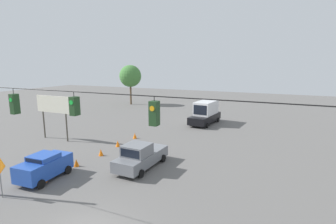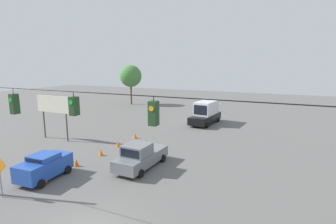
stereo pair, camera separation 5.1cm
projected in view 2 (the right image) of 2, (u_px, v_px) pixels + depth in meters
The scene contains 11 objects.
overhead_signal_span at pixel (76, 140), 11.97m from camera, with size 23.74×0.38×8.15m.
pickup_truck_grey_withflow_mid at pixel (141, 156), 21.24m from camera, with size 2.47×5.56×2.12m.
box_truck_black_withflow_deep at pixel (206, 113), 36.81m from camera, with size 3.10×6.72×3.16m.
sedan_blue_parked_shoulder at pixel (44, 166), 19.19m from camera, with size 2.30×4.11×1.88m.
traffic_cone_nearest at pixel (44, 178), 18.77m from camera, with size 0.44×0.44×0.63m, color orange.
traffic_cone_second at pixel (76, 163), 21.65m from camera, with size 0.44×0.44×0.63m, color orange.
traffic_cone_third at pixel (101, 152), 24.16m from camera, with size 0.44×0.44×0.63m, color orange.
traffic_cone_fourth at pixel (118, 144), 26.79m from camera, with size 0.44×0.44×0.63m, color orange.
traffic_cone_fifth at pixel (135, 136), 29.73m from camera, with size 0.44×0.44×0.63m, color orange.
roadside_billboard at pixel (54, 107), 28.75m from camera, with size 4.89×0.16×4.90m.
tree_horizon_left at pixel (131, 76), 53.48m from camera, with size 4.46×4.46×8.08m.
Camera 2 is at (-8.59, 8.76, 8.39)m, focal length 28.00 mm.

